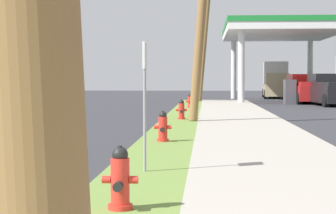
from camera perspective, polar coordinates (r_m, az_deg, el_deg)
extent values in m
cylinder|color=red|center=(7.06, -4.59, -9.49)|extent=(0.29, 0.29, 0.06)
cylinder|color=red|center=(7.00, -4.60, -7.33)|extent=(0.22, 0.22, 0.60)
sphere|color=black|center=(6.95, -4.61, -4.57)|extent=(0.19, 0.19, 0.19)
cylinder|color=black|center=(6.94, -4.62, -3.91)|extent=(0.06, 0.06, 0.05)
cylinder|color=red|center=(7.02, -5.91, -6.91)|extent=(0.10, 0.09, 0.09)
cylinder|color=red|center=(6.98, -3.29, -6.97)|extent=(0.10, 0.09, 0.09)
cylinder|color=black|center=(6.84, -4.81, -7.59)|extent=(0.11, 0.12, 0.11)
cylinder|color=red|center=(14.51, -0.49, -3.19)|extent=(0.29, 0.29, 0.06)
cylinder|color=red|center=(14.49, -0.49, -2.12)|extent=(0.22, 0.22, 0.60)
sphere|color=black|center=(14.46, -0.49, -0.78)|extent=(0.19, 0.19, 0.19)
cylinder|color=black|center=(14.46, -0.49, -0.47)|extent=(0.06, 0.06, 0.05)
cylinder|color=red|center=(14.50, -1.12, -1.93)|extent=(0.10, 0.09, 0.09)
cylinder|color=red|center=(14.47, 0.14, -1.94)|extent=(0.10, 0.09, 0.09)
cylinder|color=black|center=(14.32, -0.54, -2.19)|extent=(0.11, 0.12, 0.11)
cylinder|color=red|center=(22.49, 1.30, -1.10)|extent=(0.29, 0.29, 0.06)
cylinder|color=red|center=(22.47, 1.30, -0.41)|extent=(0.22, 0.22, 0.60)
sphere|color=black|center=(22.46, 1.30, 0.46)|extent=(0.19, 0.19, 0.19)
cylinder|color=black|center=(22.46, 1.30, 0.66)|extent=(0.06, 0.06, 0.05)
cylinder|color=red|center=(22.48, 0.89, -0.28)|extent=(0.10, 0.09, 0.09)
cylinder|color=red|center=(22.47, 1.71, -0.29)|extent=(0.10, 0.09, 0.09)
cylinder|color=black|center=(22.30, 1.28, -0.44)|extent=(0.11, 0.12, 0.11)
cylinder|color=red|center=(31.26, 2.11, -0.03)|extent=(0.29, 0.29, 0.06)
cylinder|color=red|center=(31.25, 2.11, 0.46)|extent=(0.22, 0.22, 0.60)
sphere|color=black|center=(31.24, 2.11, 1.09)|extent=(0.19, 0.19, 0.19)
cylinder|color=black|center=(31.24, 2.11, 1.23)|extent=(0.06, 0.06, 0.05)
cylinder|color=red|center=(31.25, 1.82, 0.55)|extent=(0.10, 0.09, 0.09)
cylinder|color=red|center=(31.24, 2.40, 0.55)|extent=(0.10, 0.09, 0.09)
cylinder|color=black|center=(31.08, 2.10, 0.45)|extent=(0.11, 0.12, 0.11)
cylinder|color=brown|center=(41.47, 3.64, 7.73)|extent=(1.29, 0.76, 10.31)
cylinder|color=gray|center=(9.75, -2.24, -0.06)|extent=(0.05, 0.05, 2.10)
cube|color=white|center=(9.75, -2.25, 4.94)|extent=(0.04, 0.36, 0.44)
cylinder|color=silver|center=(39.29, 7.02, 3.81)|extent=(0.44, 0.44, 4.82)
cylinder|color=silver|center=(50.17, 6.30, 3.57)|extent=(0.44, 0.44, 4.82)
cylinder|color=silver|center=(50.85, 13.43, 3.50)|extent=(0.44, 0.44, 4.82)
cube|color=white|center=(45.12, 10.67, 7.02)|extent=(8.11, 12.69, 0.50)
cube|color=#1E8433|center=(45.16, 10.68, 7.57)|extent=(8.21, 12.79, 0.36)
cube|color=#47474C|center=(39.60, 11.57, 1.43)|extent=(0.70, 1.10, 1.60)
cube|color=#47474C|center=(50.41, 9.88, 1.71)|extent=(0.70, 1.10, 1.60)
cube|color=#197075|center=(45.32, 13.35, 1.30)|extent=(2.06, 4.59, 0.85)
cube|color=#197075|center=(45.08, 13.39, 2.19)|extent=(1.71, 2.11, 0.56)
cylinder|color=black|center=(46.93, 12.06, 1.01)|extent=(0.25, 0.61, 0.60)
cylinder|color=black|center=(47.12, 14.15, 0.99)|extent=(0.25, 0.61, 0.60)
cylinder|color=black|center=(43.54, 12.47, 0.88)|extent=(0.25, 0.61, 0.60)
cylinder|color=black|center=(43.75, 14.72, 0.86)|extent=(0.25, 0.61, 0.60)
cube|color=red|center=(41.31, 13.05, 1.34)|extent=(2.33, 5.51, 1.00)
cube|color=red|center=(42.24, 12.77, 2.57)|extent=(1.96, 2.16, 0.76)
cube|color=red|center=(40.14, 13.44, 2.18)|extent=(2.06, 3.03, 0.24)
cylinder|color=black|center=(43.22, 11.18, 0.98)|extent=(0.27, 0.77, 0.76)
cylinder|color=black|center=(43.62, 13.63, 0.97)|extent=(0.27, 0.77, 0.76)
cylinder|color=black|center=(39.01, 12.40, 0.79)|extent=(0.27, 0.77, 0.76)
cylinder|color=black|center=(39.46, 15.09, 0.78)|extent=(0.27, 0.77, 0.76)
cube|color=tan|center=(51.98, 10.25, 1.63)|extent=(2.44, 6.52, 1.00)
cube|color=white|center=(52.74, 10.23, 3.22)|extent=(2.23, 4.09, 1.90)
cube|color=tan|center=(49.93, 10.37, 2.68)|extent=(1.98, 2.17, 0.90)
cylinder|color=black|center=(49.40, 11.49, 1.19)|extent=(0.27, 0.77, 0.76)
cylinder|color=black|center=(49.31, 9.29, 1.20)|extent=(0.27, 0.77, 0.76)
cylinder|color=black|center=(54.68, 11.12, 1.33)|extent=(0.27, 0.77, 0.76)
cylinder|color=black|center=(54.60, 9.13, 1.35)|extent=(0.27, 0.77, 0.76)
cube|color=black|center=(37.96, 15.27, 1.20)|extent=(2.53, 5.57, 1.00)
cube|color=black|center=(38.88, 14.86, 2.54)|extent=(2.03, 2.22, 0.76)
cylinder|color=black|center=(39.77, 13.04, 0.82)|extent=(0.29, 0.78, 0.76)
cylinder|color=black|center=(40.30, 15.65, 0.81)|extent=(0.29, 0.78, 0.76)
cylinder|color=black|center=(35.64, 14.83, 0.59)|extent=(0.29, 0.78, 0.76)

